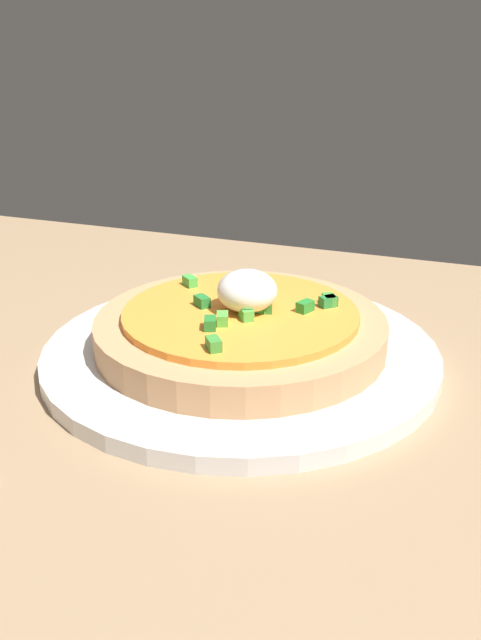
# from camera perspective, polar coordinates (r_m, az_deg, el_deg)

# --- Properties ---
(dining_table) EXTENTS (1.15, 0.73, 0.02)m
(dining_table) POSITION_cam_1_polar(r_m,az_deg,el_deg) (0.43, 6.61, -9.55)
(dining_table) COLOR #9D7F5D
(dining_table) RESTS_ON ground
(plate) EXTENTS (0.30, 0.30, 0.01)m
(plate) POSITION_cam_1_polar(r_m,az_deg,el_deg) (0.49, -0.00, -2.80)
(plate) COLOR silver
(plate) RESTS_ON dining_table
(pizza) EXTENTS (0.22, 0.22, 0.06)m
(pizza) POSITION_cam_1_polar(r_m,az_deg,el_deg) (0.49, 0.03, -0.58)
(pizza) COLOR tan
(pizza) RESTS_ON plate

